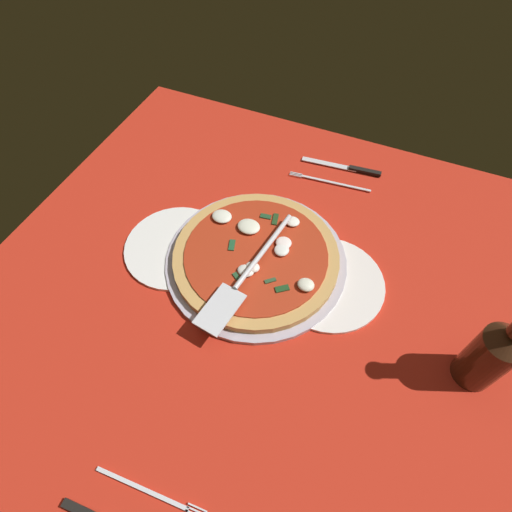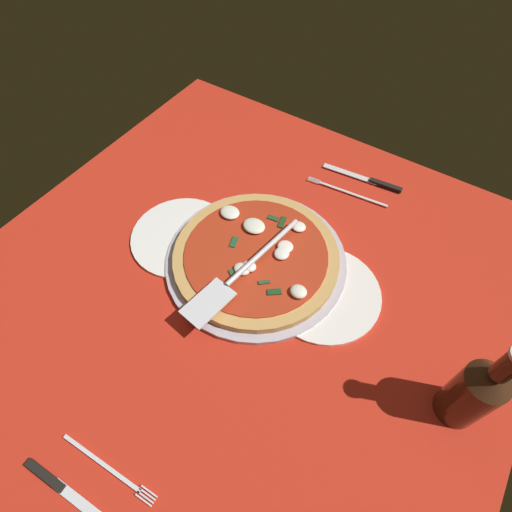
{
  "view_description": "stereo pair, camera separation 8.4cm",
  "coord_description": "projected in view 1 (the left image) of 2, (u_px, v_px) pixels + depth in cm",
  "views": [
    {
      "loc": [
        18.66,
        -39.37,
        70.28
      ],
      "look_at": [
        -0.88,
        5.74,
        2.44
      ],
      "focal_mm": 29.22,
      "sensor_mm": 36.0,
      "label": 1
    },
    {
      "loc": [
        26.03,
        -35.41,
        70.28
      ],
      "look_at": [
        -0.88,
        5.74,
        2.44
      ],
      "focal_mm": 29.22,
      "sensor_mm": 36.0,
      "label": 2
    }
  ],
  "objects": [
    {
      "name": "pizza_pan",
      "position": [
        256.0,
        261.0,
        0.85
      ],
      "size": [
        36.8,
        36.8,
        1.34
      ],
      "primitive_type": "cylinder",
      "color": "#B5ADBF",
      "rests_on": "ground_plane"
    },
    {
      "name": "dinner_plate_left",
      "position": [
        177.0,
        247.0,
        0.87
      ],
      "size": [
        21.72,
        21.72,
        1.0
      ],
      "primitive_type": "cylinder",
      "color": "white",
      "rests_on": "ground_plane"
    },
    {
      "name": "pizza",
      "position": [
        256.0,
        255.0,
        0.84
      ],
      "size": [
        33.45,
        33.45,
        3.34
      ],
      "color": "tan",
      "rests_on": "pizza_pan"
    },
    {
      "name": "dinner_plate_right",
      "position": [
        328.0,
        283.0,
        0.82
      ],
      "size": [
        22.08,
        22.08,
        1.0
      ],
      "primitive_type": "cylinder",
      "color": "white",
      "rests_on": "ground_plane"
    },
    {
      "name": "place_setting_near",
      "position": [
        129.0,
        509.0,
        0.6
      ],
      "size": [
        19.56,
        13.03,
        1.4
      ],
      "rotation": [
        0.0,
        0.0,
        0.05
      ],
      "color": "white",
      "rests_on": "ground_plane"
    },
    {
      "name": "pizza_server",
      "position": [
        246.0,
        274.0,
        0.78
      ],
      "size": [
        7.53,
        30.34,
        1.0
      ],
      "rotation": [
        0.0,
        0.0,
        4.57
      ],
      "color": "silver",
      "rests_on": "pizza"
    },
    {
      "name": "checker_pattern",
      "position": [
        249.0,
        286.0,
        0.82
      ],
      "size": [
        104.8,
        104.8,
        0.1
      ],
      "color": "white",
      "rests_on": "ground_plane"
    },
    {
      "name": "ground_plane",
      "position": [
        249.0,
        287.0,
        0.83
      ],
      "size": [
        104.8,
        104.8,
        0.8
      ],
      "primitive_type": "cube",
      "color": "red"
    },
    {
      "name": "place_setting_far",
      "position": [
        339.0,
        176.0,
        1.0
      ],
      "size": [
        20.61,
        15.12,
        1.4
      ],
      "rotation": [
        0.0,
        0.0,
        3.24
      ],
      "color": "white",
      "rests_on": "ground_plane"
    },
    {
      "name": "beer_bottle",
      "position": [
        492.0,
        354.0,
        0.65
      ],
      "size": [
        6.64,
        6.64,
        22.62
      ],
      "color": "#3C2113",
      "rests_on": "ground_plane"
    }
  ]
}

